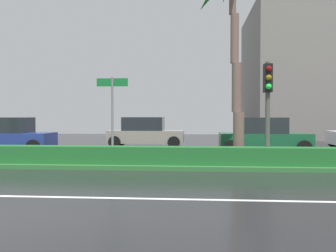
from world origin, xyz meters
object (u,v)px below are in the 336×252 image
traffic_signal_median_right (268,94)px  car_in_traffic_second (145,133)px  street_name_sign (112,108)px  car_in_traffic_leading (8,135)px  car_in_traffic_third (263,136)px

traffic_signal_median_right → car_in_traffic_second: bearing=122.9°
street_name_sign → car_in_traffic_leading: street_name_sign is taller
street_name_sign → car_in_traffic_third: bearing=41.7°
car_in_traffic_leading → car_in_traffic_third: same height
car_in_traffic_leading → car_in_traffic_third: size_ratio=1.00×
car_in_traffic_second → street_name_sign: bearing=-89.9°
car_in_traffic_leading → car_in_traffic_second: 7.24m
street_name_sign → car_in_traffic_third: 8.35m
car_in_traffic_second → car_in_traffic_third: same height
traffic_signal_median_right → car_in_traffic_leading: (-11.80, 4.95, -1.72)m
traffic_signal_median_right → street_name_sign: (-5.35, -0.06, -0.47)m
street_name_sign → car_in_traffic_leading: (-6.45, 5.01, -1.25)m
traffic_signal_median_right → car_in_traffic_leading: traffic_signal_median_right is taller
street_name_sign → car_in_traffic_third: street_name_sign is taller
street_name_sign → car_in_traffic_leading: size_ratio=0.70×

